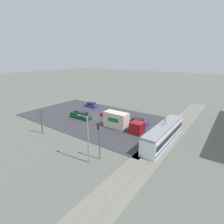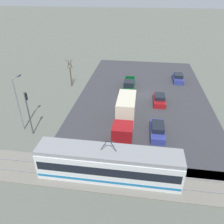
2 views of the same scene
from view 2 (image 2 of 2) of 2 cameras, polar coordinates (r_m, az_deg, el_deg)
The scene contains 12 objects.
ground_plane at distance 39.16m, azimuth 8.03°, elevation 4.54°, with size 320.00×320.00×0.00m, color #60665B.
road_surface at distance 39.14m, azimuth 8.04°, elevation 4.59°, with size 21.87×37.52×0.08m.
rail_bed at distance 23.09m, azimuth 7.02°, elevation -17.00°, with size 61.36×4.40×0.22m.
light_rail_tram at distance 22.05m, azimuth -0.87°, elevation -13.41°, with size 14.05×2.72×4.46m.
box_truck at distance 29.69m, azimuth 3.50°, elevation -0.52°, with size 2.46×9.12×3.49m.
pickup_truck at distance 40.65m, azimuth 4.47°, elevation 6.94°, with size 1.97×5.85×1.80m.
sedan_car_0 at distance 28.78m, azimuth 11.81°, elevation -4.67°, with size 1.78×4.70×1.51m.
sedan_car_1 at distance 45.91m, azimuth 16.85°, elevation 8.47°, with size 1.87×4.27×1.51m.
sedan_car_2 at distance 36.42m, azimuth 12.27°, elevation 3.20°, with size 1.89×4.24×1.43m.
traffic_light_pole at distance 28.74m, azimuth -21.11°, elevation 0.85°, with size 0.28×0.47×5.82m.
street_tree at distance 42.01m, azimuth -10.78°, elevation 9.71°, with size 1.24×1.03×5.28m.
street_lamp_near_crossing at distance 29.97m, azimuth -23.35°, elevation 2.72°, with size 0.36×1.95×7.26m.
Camera 2 is at (0.50, 35.26, 17.01)m, focal length 35.00 mm.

